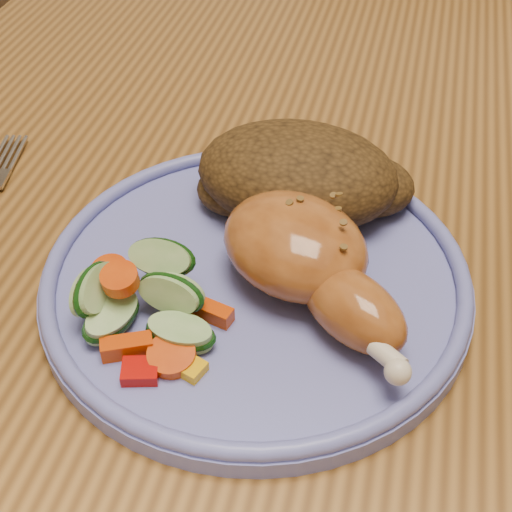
% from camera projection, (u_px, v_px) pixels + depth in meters
% --- Properties ---
extents(dining_table, '(0.90, 1.40, 0.75)m').
position_uv_depth(dining_table, '(403.00, 341.00, 0.52)').
color(dining_table, brown).
rests_on(dining_table, ground).
extents(chair_far, '(0.42, 0.42, 0.91)m').
position_uv_depth(chair_far, '(423.00, 107.00, 1.08)').
color(chair_far, '#4C2D16').
rests_on(chair_far, ground).
extents(plate, '(0.26, 0.26, 0.01)m').
position_uv_depth(plate, '(256.00, 281.00, 0.43)').
color(plate, '#5E63AF').
rests_on(plate, dining_table).
extents(plate_rim, '(0.26, 0.26, 0.01)m').
position_uv_depth(plate_rim, '(256.00, 268.00, 0.43)').
color(plate_rim, '#5E63AF').
rests_on(plate_rim, plate).
extents(chicken_leg, '(0.14, 0.14, 0.05)m').
position_uv_depth(chicken_leg, '(308.00, 260.00, 0.41)').
color(chicken_leg, '#A25822').
rests_on(chicken_leg, plate).
extents(rice_pilaf, '(0.14, 0.10, 0.06)m').
position_uv_depth(rice_pilaf, '(302.00, 177.00, 0.47)').
color(rice_pilaf, '#422B10').
rests_on(rice_pilaf, plate).
extents(vegetable_pile, '(0.09, 0.09, 0.05)m').
position_uv_depth(vegetable_pile, '(144.00, 303.00, 0.39)').
color(vegetable_pile, '#A50A05').
rests_on(vegetable_pile, plate).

